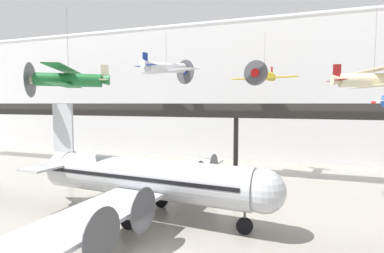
% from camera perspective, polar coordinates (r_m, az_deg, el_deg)
% --- Properties ---
extents(hangar_back_wall, '(140.00, 3.00, 25.17)m').
position_cam_1_polar(hangar_back_wall, '(56.51, 10.78, 6.69)').
color(hangar_back_wall, white).
rests_on(hangar_back_wall, ground).
extents(mezzanine_walkway, '(110.00, 3.20, 10.26)m').
position_cam_1_polar(mezzanine_walkway, '(43.30, 8.17, 2.16)').
color(mezzanine_walkway, '#2D2B28').
rests_on(mezzanine_walkway, ground).
extents(ceiling_truss_beam, '(120.00, 0.60, 0.60)m').
position_cam_1_polar(ceiling_truss_beam, '(39.12, 6.75, 19.16)').
color(ceiling_truss_beam, silver).
extents(airliner_silver_main, '(25.53, 29.11, 10.23)m').
position_cam_1_polar(airliner_silver_main, '(27.69, -9.44, -9.65)').
color(airliner_silver_main, '#B7BABF').
rests_on(airliner_silver_main, ground).
extents(suspended_plane_white_twin, '(9.62, 8.39, 6.92)m').
position_cam_1_polar(suspended_plane_white_twin, '(41.27, -4.94, 11.02)').
color(suspended_plane_white_twin, silver).
extents(suspended_plane_cream_biplane, '(8.15, 9.80, 9.05)m').
position_cam_1_polar(suspended_plane_cream_biplane, '(34.82, 31.35, 7.63)').
color(suspended_plane_cream_biplane, beige).
extents(suspended_plane_yellow_lowwing, '(9.16, 7.60, 7.38)m').
position_cam_1_polar(suspended_plane_yellow_lowwing, '(42.88, 13.62, 9.41)').
color(suspended_plane_yellow_lowwing, yellow).
extents(suspended_plane_green_biplane, '(8.43, 9.45, 9.00)m').
position_cam_1_polar(suspended_plane_green_biplane, '(33.58, -22.45, 8.29)').
color(suspended_plane_green_biplane, '#1E6B33').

